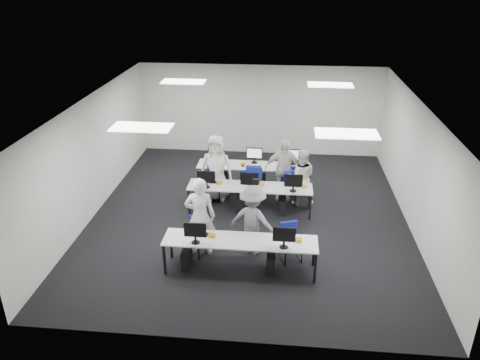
# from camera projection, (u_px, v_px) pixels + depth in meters

# --- Properties ---
(room) EXTENTS (9.00, 9.02, 3.00)m
(room) POSITION_uv_depth(u_px,v_px,m) (250.00, 162.00, 11.51)
(room) COLOR black
(room) RESTS_ON ground
(ceiling_panels) EXTENTS (5.20, 4.60, 0.02)m
(ceiling_panels) POSITION_uv_depth(u_px,v_px,m) (250.00, 103.00, 10.89)
(ceiling_panels) COLOR white
(ceiling_panels) RESTS_ON room
(desk_front) EXTENTS (3.20, 0.70, 0.73)m
(desk_front) POSITION_uv_depth(u_px,v_px,m) (240.00, 242.00, 9.69)
(desk_front) COLOR silver
(desk_front) RESTS_ON ground
(desk_mid) EXTENTS (3.20, 0.70, 0.73)m
(desk_mid) POSITION_uv_depth(u_px,v_px,m) (250.00, 188.00, 12.04)
(desk_mid) COLOR silver
(desk_mid) RESTS_ON ground
(desk_back) EXTENTS (3.20, 0.70, 0.73)m
(desk_back) POSITION_uv_depth(u_px,v_px,m) (254.00, 167.00, 13.30)
(desk_back) COLOR silver
(desk_back) RESTS_ON ground
(equipment_front) EXTENTS (2.51, 0.41, 1.19)m
(equipment_front) POSITION_uv_depth(u_px,v_px,m) (231.00, 255.00, 9.82)
(equipment_front) COLOR #0D35AF
(equipment_front) RESTS_ON desk_front
(equipment_mid) EXTENTS (2.91, 0.41, 1.19)m
(equipment_mid) POSITION_uv_depth(u_px,v_px,m) (242.00, 199.00, 12.17)
(equipment_mid) COLOR white
(equipment_mid) RESTS_ON desk_mid
(equipment_back) EXTENTS (2.91, 0.41, 1.19)m
(equipment_back) POSITION_uv_depth(u_px,v_px,m) (260.00, 177.00, 13.44)
(equipment_back) COLOR white
(equipment_back) RESTS_ON desk_back
(chair_0) EXTENTS (0.51, 0.54, 0.84)m
(chair_0) POSITION_uv_depth(u_px,v_px,m) (195.00, 243.00, 10.43)
(chair_0) COLOR navy
(chair_0) RESTS_ON ground
(chair_1) EXTENTS (0.54, 0.56, 0.84)m
(chair_1) POSITION_uv_depth(u_px,v_px,m) (290.00, 248.00, 10.23)
(chair_1) COLOR navy
(chair_1) RESTS_ON ground
(chair_2) EXTENTS (0.52, 0.54, 0.86)m
(chair_2) POSITION_uv_depth(u_px,v_px,m) (212.00, 191.00, 12.82)
(chair_2) COLOR navy
(chair_2) RESTS_ON ground
(chair_3) EXTENTS (0.51, 0.55, 0.94)m
(chair_3) POSITION_uv_depth(u_px,v_px,m) (253.00, 191.00, 12.72)
(chair_3) COLOR navy
(chair_3) RESTS_ON ground
(chair_4) EXTENTS (0.54, 0.57, 0.97)m
(chair_4) POSITION_uv_depth(u_px,v_px,m) (288.00, 191.00, 12.71)
(chair_4) COLOR navy
(chair_4) RESTS_ON ground
(chair_5) EXTENTS (0.56, 0.59, 0.98)m
(chair_5) POSITION_uv_depth(u_px,v_px,m) (216.00, 184.00, 13.12)
(chair_5) COLOR navy
(chair_5) RESTS_ON ground
(chair_6) EXTENTS (0.53, 0.56, 0.87)m
(chair_6) POSITION_uv_depth(u_px,v_px,m) (246.00, 187.00, 13.04)
(chair_6) COLOR navy
(chair_6) RESTS_ON ground
(chair_7) EXTENTS (0.59, 0.62, 0.98)m
(chair_7) POSITION_uv_depth(u_px,v_px,m) (290.00, 190.00, 12.79)
(chair_7) COLOR navy
(chair_7) RESTS_ON ground
(handbag) EXTENTS (0.36, 0.27, 0.26)m
(handbag) POSITION_uv_depth(u_px,v_px,m) (205.00, 181.00, 12.03)
(handbag) COLOR #A28854
(handbag) RESTS_ON desk_mid
(student_0) EXTENTS (0.69, 0.47, 1.83)m
(student_0) POSITION_uv_depth(u_px,v_px,m) (200.00, 216.00, 10.20)
(student_0) COLOR silver
(student_0) RESTS_ON ground
(student_1) EXTENTS (0.76, 0.60, 1.57)m
(student_1) POSITION_uv_depth(u_px,v_px,m) (301.00, 177.00, 12.39)
(student_1) COLOR silver
(student_1) RESTS_ON ground
(student_2) EXTENTS (0.92, 0.62, 1.83)m
(student_2) POSITION_uv_depth(u_px,v_px,m) (216.00, 168.00, 12.63)
(student_2) COLOR silver
(student_2) RESTS_ON ground
(student_3) EXTENTS (1.03, 0.43, 1.75)m
(student_3) POSITION_uv_depth(u_px,v_px,m) (283.00, 169.00, 12.64)
(student_3) COLOR silver
(student_3) RESTS_ON ground
(photographer) EXTENTS (1.18, 0.89, 1.63)m
(photographer) POSITION_uv_depth(u_px,v_px,m) (253.00, 220.00, 10.24)
(photographer) COLOR slate
(photographer) RESTS_ON ground
(dslr_camera) EXTENTS (0.19, 0.21, 0.10)m
(dslr_camera) POSITION_uv_depth(u_px,v_px,m) (256.00, 181.00, 10.03)
(dslr_camera) COLOR black
(dslr_camera) RESTS_ON photographer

